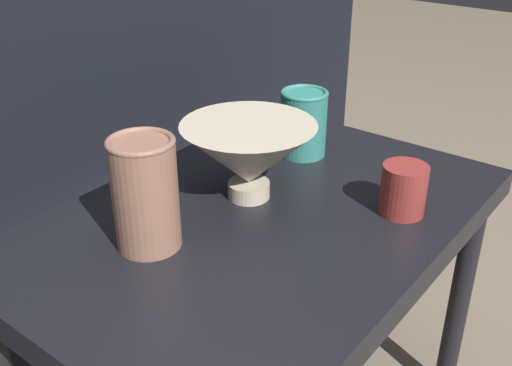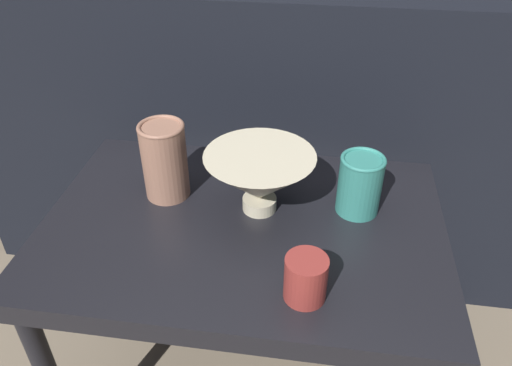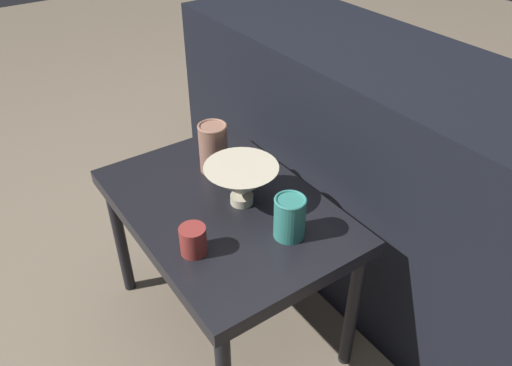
{
  "view_description": "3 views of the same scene",
  "coord_description": "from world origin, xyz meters",
  "px_view_note": "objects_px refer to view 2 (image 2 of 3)",
  "views": [
    {
      "loc": [
        -0.58,
        -0.44,
        0.89
      ],
      "look_at": [
        0.0,
        0.01,
        0.51
      ],
      "focal_mm": 42.0,
      "sensor_mm": 36.0,
      "label": 1
    },
    {
      "loc": [
        0.12,
        -0.66,
        1.03
      ],
      "look_at": [
        0.02,
        0.05,
        0.52
      ],
      "focal_mm": 35.0,
      "sensor_mm": 36.0,
      "label": 2
    },
    {
      "loc": [
        0.9,
        -0.52,
        1.28
      ],
      "look_at": [
        0.06,
        0.07,
        0.55
      ],
      "focal_mm": 35.0,
      "sensor_mm": 36.0,
      "label": 3
    }
  ],
  "objects_px": {
    "vase_textured_left": "(165,160)",
    "cup": "(306,278)",
    "bowl": "(260,178)",
    "vase_colorful_right": "(360,184)"
  },
  "relations": [
    {
      "from": "vase_textured_left",
      "to": "cup",
      "type": "bearing_deg",
      "value": -38.73
    },
    {
      "from": "bowl",
      "to": "cup",
      "type": "relative_size",
      "value": 2.68
    },
    {
      "from": "vase_colorful_right",
      "to": "bowl",
      "type": "bearing_deg",
      "value": -172.48
    },
    {
      "from": "vase_textured_left",
      "to": "vase_colorful_right",
      "type": "distance_m",
      "value": 0.35
    },
    {
      "from": "bowl",
      "to": "vase_colorful_right",
      "type": "xyz_separation_m",
      "value": [
        0.17,
        0.02,
        -0.01
      ]
    },
    {
      "from": "vase_textured_left",
      "to": "cup",
      "type": "distance_m",
      "value": 0.35
    },
    {
      "from": "vase_textured_left",
      "to": "cup",
      "type": "height_order",
      "value": "vase_textured_left"
    },
    {
      "from": "cup",
      "to": "vase_colorful_right",
      "type": "bearing_deg",
      "value": 70.09
    },
    {
      "from": "bowl",
      "to": "vase_textured_left",
      "type": "xyz_separation_m",
      "value": [
        -0.18,
        0.02,
        0.01
      ]
    },
    {
      "from": "bowl",
      "to": "vase_textured_left",
      "type": "height_order",
      "value": "vase_textured_left"
    }
  ]
}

